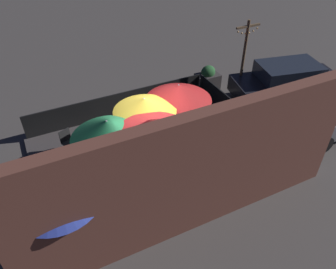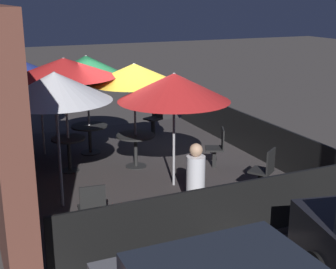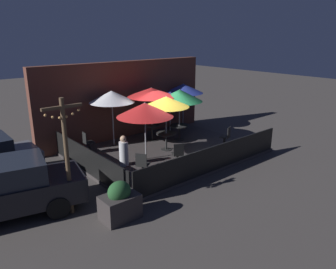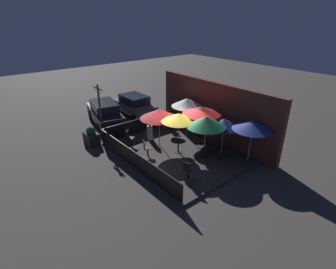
{
  "view_description": "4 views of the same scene",
  "coord_description": "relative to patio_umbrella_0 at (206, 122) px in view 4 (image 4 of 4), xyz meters",
  "views": [
    {
      "loc": [
        3.09,
        7.85,
        7.57
      ],
      "look_at": [
        -0.5,
        0.55,
        1.22
      ],
      "focal_mm": 35.0,
      "sensor_mm": 36.0,
      "label": 1
    },
    {
      "loc": [
        -9.33,
        3.47,
        3.79
      ],
      "look_at": [
        -0.78,
        -0.33,
        1.05
      ],
      "focal_mm": 50.0,
      "sensor_mm": 36.0,
      "label": 2
    },
    {
      "loc": [
        -8.48,
        -10.19,
        4.94
      ],
      "look_at": [
        -0.32,
        -0.49,
        1.02
      ],
      "focal_mm": 35.0,
      "sensor_mm": 36.0,
      "label": 3
    },
    {
      "loc": [
        9.98,
        -8.73,
        7.27
      ],
      "look_at": [
        -0.09,
        -0.54,
        1.34
      ],
      "focal_mm": 28.0,
      "sensor_mm": 36.0,
      "label": 4
    }
  ],
  "objects": [
    {
      "name": "patron_0",
      "position": [
        -3.72,
        -0.99,
        -1.58
      ],
      "size": [
        0.48,
        0.48,
        1.18
      ],
      "rotation": [
        0.0,
        0.0,
        2.22
      ],
      "color": "silver",
      "rests_on": "patio_deck"
    },
    {
      "name": "fence_front",
      "position": [
        -1.44,
        -3.55,
        -1.64
      ],
      "size": [
        7.23,
        0.05,
        0.95
      ],
      "color": "black",
      "rests_on": "patio_deck"
    },
    {
      "name": "light_post",
      "position": [
        -6.66,
        -2.79,
        -0.34
      ],
      "size": [
        1.1,
        0.12,
        3.35
      ],
      "color": "brown",
      "rests_on": "ground_plane"
    },
    {
      "name": "dining_table_0",
      "position": [
        0.0,
        0.0,
        -1.56
      ],
      "size": [
        0.88,
        0.88,
        0.7
      ],
      "color": "black",
      "rests_on": "patio_deck"
    },
    {
      "name": "parked_car_1",
      "position": [
        -8.35,
        0.85,
        -1.39
      ],
      "size": [
        4.05,
        1.82,
        1.62
      ],
      "rotation": [
        0.0,
        0.0,
        -0.01
      ],
      "color": "#5B5B60",
      "rests_on": "ground_plane"
    },
    {
      "name": "patio_umbrella_0",
      "position": [
        0.0,
        0.0,
        0.0
      ],
      "size": [
        2.11,
        2.11,
        2.39
      ],
      "color": "#B2B2B7",
      "rests_on": "patio_deck"
    },
    {
      "name": "patio_umbrella_5",
      "position": [
        1.72,
        1.61,
        -0.06
      ],
      "size": [
        2.08,
        2.08,
        2.3
      ],
      "color": "#B2B2B7",
      "rests_on": "patio_deck"
    },
    {
      "name": "building_wall",
      "position": [
        -1.44,
        2.27,
        -0.38
      ],
      "size": [
        9.03,
        0.36,
        3.71
      ],
      "color": "brown",
      "rests_on": "ground_plane"
    },
    {
      "name": "patio_umbrella_2",
      "position": [
        -1.05,
        0.74,
        0.17
      ],
      "size": [
        2.2,
        2.2,
        2.49
      ],
      "color": "#B2B2B7",
      "rests_on": "patio_deck"
    },
    {
      "name": "ground_plane",
      "position": [
        -1.44,
        -0.77,
        -2.24
      ],
      "size": [
        60.0,
        60.0,
        0.0
      ],
      "primitive_type": "plane",
      "color": "#423D3A"
    },
    {
      "name": "fence_side_left",
      "position": [
        -5.11,
        -0.77,
        -1.64
      ],
      "size": [
        0.05,
        5.44,
        0.95
      ],
      "color": "black",
      "rests_on": "patio_deck"
    },
    {
      "name": "patio_umbrella_6",
      "position": [
        -2.8,
        1.26,
        0.1
      ],
      "size": [
        1.96,
        1.96,
        2.47
      ],
      "color": "#B2B2B7",
      "rests_on": "patio_deck"
    },
    {
      "name": "patio_umbrella_3",
      "position": [
        -2.71,
        -1.02,
        -0.1
      ],
      "size": [
        2.2,
        2.2,
        2.29
      ],
      "color": "#B2B2B7",
      "rests_on": "patio_deck"
    },
    {
      "name": "patio_umbrella_1",
      "position": [
        -1.38,
        -0.69,
        -0.0
      ],
      "size": [
        1.95,
        1.95,
        2.33
      ],
      "color": "#B2B2B7",
      "rests_on": "patio_deck"
    },
    {
      "name": "patio_umbrella_4",
      "position": [
        0.33,
        1.05,
        -0.25
      ],
      "size": [
        1.82,
        1.82,
        2.1
      ],
      "color": "#B2B2B7",
      "rests_on": "patio_deck"
    },
    {
      "name": "dining_table_1",
      "position": [
        -1.38,
        -0.69,
        -1.52
      ],
      "size": [
        0.86,
        0.86,
        0.75
      ],
      "color": "black",
      "rests_on": "patio_deck"
    },
    {
      "name": "planter_box",
      "position": [
        -5.76,
        -3.95,
        -1.75
      ],
      "size": [
        1.03,
        0.72,
        1.12
      ],
      "color": "#332D2D",
      "rests_on": "ground_plane"
    },
    {
      "name": "patio_chair_3",
      "position": [
        -2.17,
        -2.33,
        -1.63
      ],
      "size": [
        0.53,
        0.53,
        0.9
      ],
      "rotation": [
        0.0,
        0.0,
        1.12
      ],
      "color": "black",
      "rests_on": "patio_deck"
    },
    {
      "name": "patio_deck",
      "position": [
        -1.44,
        -0.77,
        -2.18
      ],
      "size": [
        7.43,
        5.64,
        0.12
      ],
      "color": "#383333",
      "rests_on": "ground_plane"
    },
    {
      "name": "dining_table_2",
      "position": [
        -1.05,
        0.74,
        -1.53
      ],
      "size": [
        0.73,
        0.73,
        0.76
      ],
      "color": "black",
      "rests_on": "patio_deck"
    },
    {
      "name": "patio_chair_2",
      "position": [
        0.91,
        -2.09,
        -1.63
      ],
      "size": [
        0.53,
        0.53,
        0.91
      ],
      "rotation": [
        0.0,
        0.0,
        1.98
      ],
      "color": "black",
      "rests_on": "patio_deck"
    },
    {
      "name": "patio_chair_1",
      "position": [
        -3.86,
        -2.39,
        -1.6
      ],
      "size": [
        0.56,
        0.56,
        0.94
      ],
      "rotation": [
        0.0,
        0.0,
        0.6
      ],
      "color": "black",
      "rests_on": "patio_deck"
    },
    {
      "name": "parked_car_0",
      "position": [
        -8.27,
        -1.75,
        -1.39
      ],
      "size": [
        4.81,
        2.64,
        1.62
      ],
      "rotation": [
        0.0,
        0.0,
        -0.22
      ],
      "color": "black",
      "rests_on": "ground_plane"
    },
    {
      "name": "patio_chair_0",
      "position": [
        -4.18,
        1.06,
        -1.61
      ],
      "size": [
        0.44,
        0.44,
        0.93
      ],
      "rotation": [
        0.0,
        0.0,
        -0.1
      ],
      "color": "black",
      "rests_on": "patio_deck"
    }
  ]
}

